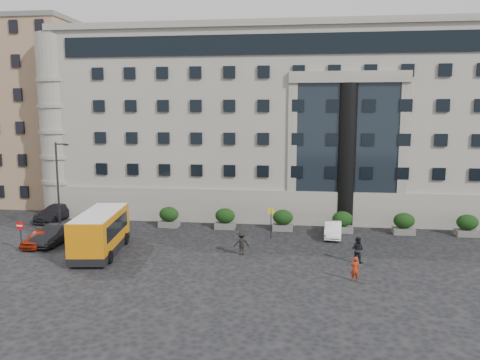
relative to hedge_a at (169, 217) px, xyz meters
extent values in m
plane|color=black|center=(4.00, -7.80, -0.93)|extent=(120.00, 120.00, 0.00)
cube|color=gray|center=(10.00, 14.20, 8.07)|extent=(44.00, 24.00, 18.00)
cylinder|color=black|center=(16.00, 2.50, 5.57)|extent=(1.80, 1.80, 13.00)
cube|color=#977558|center=(-20.00, 12.20, 9.07)|extent=(14.00, 14.00, 20.00)
cube|color=brown|center=(-23.00, 30.20, 10.07)|extent=(13.00, 13.00, 22.00)
cube|color=#52524F|center=(0.00, 0.00, -0.68)|extent=(1.80, 1.20, 0.50)
ellipsoid|color=black|center=(0.00, 0.00, 0.24)|extent=(1.80, 1.26, 1.34)
cube|color=#52524F|center=(5.20, 0.00, -0.68)|extent=(1.80, 1.20, 0.50)
ellipsoid|color=black|center=(5.20, 0.00, 0.24)|extent=(1.80, 1.26, 1.34)
cube|color=#52524F|center=(10.40, 0.00, -0.68)|extent=(1.80, 1.20, 0.50)
ellipsoid|color=black|center=(10.40, 0.00, 0.24)|extent=(1.80, 1.26, 1.34)
cube|color=#52524F|center=(15.60, 0.00, -0.68)|extent=(1.80, 1.20, 0.50)
ellipsoid|color=black|center=(15.60, 0.00, 0.24)|extent=(1.80, 1.26, 1.34)
cube|color=#52524F|center=(20.80, 0.00, -0.68)|extent=(1.80, 1.20, 0.50)
ellipsoid|color=black|center=(20.80, 0.00, 0.24)|extent=(1.80, 1.26, 1.34)
cube|color=#52524F|center=(26.00, 0.00, -0.68)|extent=(1.80, 1.20, 0.50)
ellipsoid|color=black|center=(26.00, 0.00, 0.24)|extent=(1.80, 1.26, 1.34)
cylinder|color=#262628|center=(-8.00, -4.80, 3.07)|extent=(0.16, 0.16, 8.00)
cylinder|color=#262628|center=(-7.55, -4.80, 6.92)|extent=(0.90, 0.12, 0.12)
cube|color=black|center=(-7.10, -4.80, 6.87)|extent=(0.35, 0.18, 0.14)
cylinder|color=#262628|center=(9.50, -2.80, 0.32)|extent=(0.08, 0.08, 2.50)
cube|color=yellow|center=(9.50, -2.80, 1.37)|extent=(0.50, 0.06, 0.45)
cylinder|color=#262628|center=(-9.00, -8.80, 0.17)|extent=(0.08, 0.08, 2.20)
cylinder|color=red|center=(-9.00, -8.86, 1.07)|extent=(0.64, 0.05, 0.64)
cube|color=white|center=(-9.00, -8.90, 1.07)|extent=(0.45, 0.04, 0.10)
cube|color=#C67109|center=(-2.83, -8.51, 0.89)|extent=(3.48, 7.70, 2.53)
cube|color=black|center=(-2.83, -8.51, -0.48)|extent=(3.53, 7.75, 0.55)
cube|color=black|center=(-2.83, -8.51, 1.14)|extent=(3.33, 6.09, 1.12)
cube|color=silver|center=(-2.83, -8.51, 2.10)|extent=(3.31, 7.32, 0.18)
cylinder|color=black|center=(-3.79, -11.04, -0.48)|extent=(0.39, 0.93, 0.90)
cylinder|color=black|center=(-1.26, -10.71, -0.48)|extent=(0.39, 0.93, 0.90)
cylinder|color=black|center=(-4.40, -6.32, -0.48)|extent=(0.39, 0.93, 0.90)
cylinder|color=black|center=(-1.87, -5.99, -0.48)|extent=(0.39, 0.93, 0.90)
cube|color=maroon|center=(-7.93, 10.93, 0.73)|extent=(2.72, 4.02, 2.68)
cube|color=maroon|center=(-8.12, 8.15, 0.30)|extent=(2.47, 1.87, 1.82)
cube|color=black|center=(-8.17, 7.40, 0.68)|extent=(2.04, 0.26, 0.86)
cylinder|color=black|center=(-9.29, 8.34, -0.48)|extent=(0.34, 0.92, 0.90)
cylinder|color=black|center=(-6.93, 8.17, -0.48)|extent=(0.34, 0.92, 0.90)
cylinder|color=black|center=(-9.04, 11.86, -0.48)|extent=(0.34, 0.92, 0.90)
cylinder|color=black|center=(-6.69, 11.70, -0.48)|extent=(0.34, 0.92, 0.90)
imported|color=maroon|center=(-8.36, -7.16, -0.26)|extent=(1.77, 4.01, 1.34)
imported|color=black|center=(-7.58, -6.65, -0.19)|extent=(1.82, 4.59, 1.48)
imported|color=black|center=(-11.70, 1.25, -0.17)|extent=(2.66, 5.42, 1.52)
imported|color=black|center=(-9.64, 7.30, -0.31)|extent=(2.76, 4.71, 1.23)
imported|color=white|center=(14.66, -1.82, -0.29)|extent=(1.67, 4.00, 1.29)
imported|color=#9E290F|center=(15.25, -12.14, -0.15)|extent=(0.58, 0.39, 1.57)
imported|color=black|center=(15.86, -8.36, 0.00)|extent=(1.13, 1.05, 1.85)
imported|color=black|center=(7.60, -7.60, -0.05)|extent=(1.28, 0.96, 1.76)
camera|label=1|loc=(11.57, -40.73, 9.53)|focal=35.00mm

